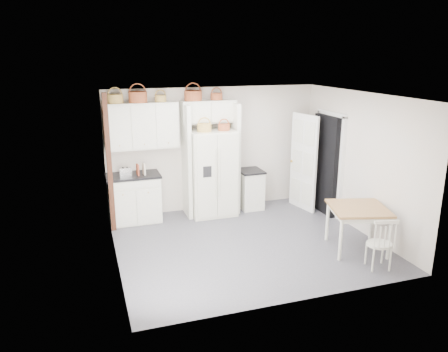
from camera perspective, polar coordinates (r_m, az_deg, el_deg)
name	(u,v)px	position (r m, az deg, el deg)	size (l,w,h in m)	color
floor	(246,243)	(7.90, 2.92, -8.69)	(4.50, 4.50, 0.00)	#3F3E47
ceiling	(248,96)	(7.22, 3.21, 10.45)	(4.50, 4.50, 0.00)	white
wall_back	(213,149)	(9.29, -1.39, 3.54)	(4.50, 4.50, 0.00)	beige
wall_left	(112,184)	(6.99, -14.41, -1.08)	(4.00, 4.00, 0.00)	beige
wall_right	(360,163)	(8.51, 17.35, 1.68)	(4.00, 4.00, 0.00)	beige
refrigerator	(212,173)	(9.00, -1.59, 0.42)	(0.92, 0.74, 1.77)	silver
base_cab_left	(134,199)	(8.90, -11.65, -2.94)	(1.00, 0.63, 0.93)	silver
base_cab_right	(250,190)	(9.49, 3.45, -1.81)	(0.46, 0.55, 0.81)	silver
dining_table	(357,228)	(7.83, 16.98, -6.56)	(0.92, 0.92, 0.77)	brown
windsor_chair	(379,244)	(7.28, 19.61, -8.38)	(0.39, 0.36, 0.80)	silver
counter_left	(133,175)	(8.76, -11.83, 0.07)	(1.04, 0.67, 0.04)	black
counter_right	(251,171)	(9.37, 3.50, 0.66)	(0.50, 0.59, 0.04)	black
toaster	(125,172)	(8.68, -12.77, 0.56)	(0.23, 0.13, 0.16)	silver
cookbook_red	(138,170)	(8.65, -11.20, 0.81)	(0.03, 0.14, 0.22)	maroon
cookbook_cream	(144,169)	(8.67, -10.40, 0.89)	(0.03, 0.15, 0.22)	beige
basket_upper_a	(115,99)	(8.59, -14.02, 9.75)	(0.30, 0.30, 0.17)	olive
basket_upper_b	(138,97)	(8.63, -11.19, 10.07)	(0.35, 0.35, 0.21)	brown
basket_upper_c	(161,98)	(8.70, -8.29, 9.99)	(0.23, 0.23, 0.13)	olive
basket_bridge_a	(193,96)	(8.83, -4.06, 10.42)	(0.35, 0.35, 0.20)	brown
basket_bridge_b	(216,96)	(8.97, -0.99, 10.34)	(0.24, 0.24, 0.14)	brown
basket_fridge_a	(204,128)	(8.65, -2.59, 6.32)	(0.29, 0.29, 0.15)	olive
basket_fridge_b	(224,127)	(8.77, -0.01, 6.38)	(0.24, 0.24, 0.13)	brown
upper_cabinet	(142,126)	(8.71, -10.64, 6.47)	(1.40, 0.34, 0.90)	silver
bridge_cabinet	(209,111)	(8.95, -2.04, 8.43)	(1.12, 0.34, 0.45)	silver
fridge_panel_left	(187,161)	(8.88, -4.90, 1.92)	(0.08, 0.60, 2.30)	silver
fridge_panel_right	(234,158)	(9.16, 1.32, 2.40)	(0.08, 0.60, 2.30)	silver
trim_post	(109,164)	(8.30, -14.76, 1.52)	(0.09, 0.09, 2.60)	black
doorway_void	(327,165)	(9.33, 13.25, 1.44)	(0.18, 0.85, 2.05)	black
door_slab	(303,162)	(9.44, 10.34, 1.76)	(0.80, 0.04, 2.05)	white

